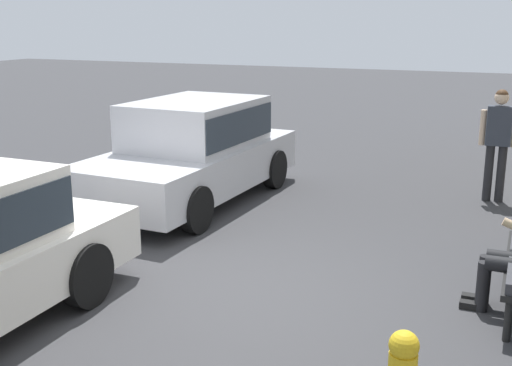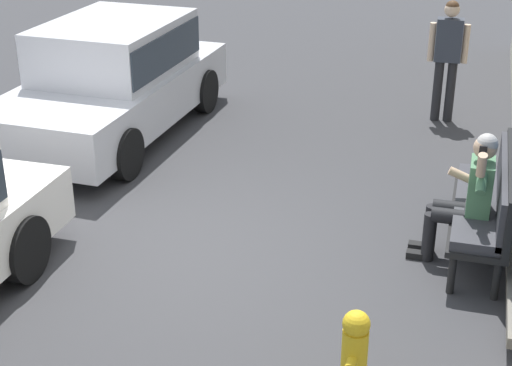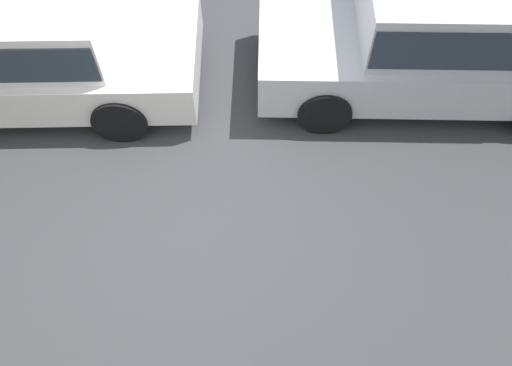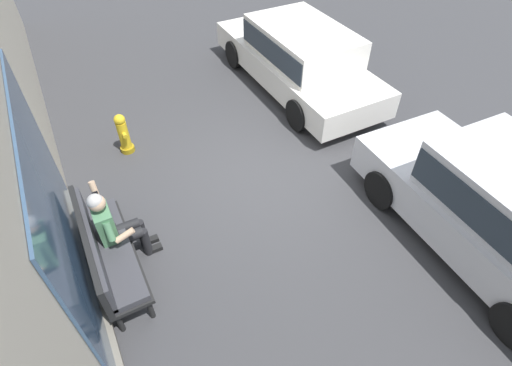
% 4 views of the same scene
% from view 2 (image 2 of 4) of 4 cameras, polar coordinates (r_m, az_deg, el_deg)
% --- Properties ---
extents(ground_plane, '(60.00, 60.00, 0.00)m').
position_cam_2_polar(ground_plane, '(7.90, -5.35, -5.10)').
color(ground_plane, '#38383A').
extents(bench, '(1.89, 0.55, 1.00)m').
position_cam_2_polar(bench, '(7.96, 16.72, -1.21)').
color(bench, black).
rests_on(bench, ground_plane).
extents(person_on_phone, '(0.73, 0.74, 1.34)m').
position_cam_2_polar(person_on_phone, '(7.70, 15.17, -0.86)').
color(person_on_phone, black).
rests_on(person_on_phone, ground_plane).
extents(parked_car_near, '(4.20, 1.98, 1.55)m').
position_cam_2_polar(parked_car_near, '(10.83, -10.34, 7.76)').
color(parked_car_near, silver).
rests_on(parked_car_near, ground_plane).
extents(pedestrian_standing, '(0.21, 0.55, 1.73)m').
position_cam_2_polar(pedestrian_standing, '(11.42, 13.78, 9.30)').
color(pedestrian_standing, '#232326').
rests_on(pedestrian_standing, ground_plane).
extents(fire_hydrant, '(0.38, 0.26, 0.81)m').
position_cam_2_polar(fire_hydrant, '(5.81, 7.14, -12.71)').
color(fire_hydrant, olive).
rests_on(fire_hydrant, ground_plane).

